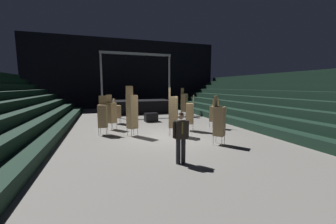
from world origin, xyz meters
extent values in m
cube|color=slate|center=(0.00, 0.00, -0.05)|extent=(22.00, 30.00, 0.10)
cube|color=black|center=(0.00, 15.00, 4.00)|extent=(22.00, 0.30, 8.00)
cube|color=black|center=(-5.38, 1.00, 0.23)|extent=(0.75, 24.00, 0.45)
cube|color=black|center=(-6.12, 1.00, 0.68)|extent=(0.75, 24.00, 0.45)
cube|color=black|center=(-6.88, 1.00, 1.12)|extent=(0.75, 24.00, 0.45)
cube|color=black|center=(5.38, 1.00, 0.23)|extent=(0.75, 24.00, 0.45)
cube|color=black|center=(6.12, 1.00, 0.68)|extent=(0.75, 24.00, 0.45)
cube|color=black|center=(6.88, 1.00, 1.12)|extent=(0.75, 24.00, 0.45)
cube|color=black|center=(7.62, 1.00, 1.57)|extent=(0.75, 24.00, 0.45)
cube|color=black|center=(8.38, 1.00, 2.02)|extent=(0.75, 24.00, 0.45)
cube|color=black|center=(9.12, 1.00, 2.48)|extent=(0.75, 24.00, 0.45)
cube|color=black|center=(9.88, 1.00, 2.93)|extent=(0.75, 24.00, 0.45)
cube|color=black|center=(10.62, 1.00, 3.38)|extent=(0.75, 24.00, 0.45)
cube|color=black|center=(0.00, 10.02, 0.60)|extent=(6.55, 3.32, 1.20)
cylinder|color=#9EA0A8|center=(-3.03, 8.61, 3.28)|extent=(0.16, 0.16, 4.17)
cylinder|color=#9EA0A8|center=(3.03, 8.61, 3.28)|extent=(0.16, 0.16, 4.17)
cube|color=#9EA0A8|center=(0.00, 8.61, 5.37)|extent=(6.25, 0.20, 0.20)
cylinder|color=black|center=(-2.78, 8.61, 5.15)|extent=(0.18, 0.18, 0.22)
cylinder|color=black|center=(-0.93, 8.61, 5.15)|extent=(0.18, 0.18, 0.22)
cylinder|color=black|center=(0.93, 8.61, 5.15)|extent=(0.18, 0.18, 0.22)
cylinder|color=black|center=(2.78, 8.61, 5.15)|extent=(0.18, 0.18, 0.22)
cylinder|color=black|center=(-0.54, -3.49, 0.42)|extent=(0.15, 0.15, 0.84)
cylinder|color=black|center=(-0.72, -3.49, 0.42)|extent=(0.15, 0.15, 0.84)
cube|color=silver|center=(-0.63, -3.55, 1.14)|extent=(0.18, 0.10, 0.60)
cube|color=black|center=(-0.63, -3.49, 1.14)|extent=(0.41, 0.24, 0.60)
cube|color=brown|center=(-0.63, -3.61, 1.22)|extent=(0.06, 0.01, 0.38)
cylinder|color=black|center=(-0.39, -3.48, 1.16)|extent=(0.10, 0.10, 0.55)
cylinder|color=black|center=(-0.86, -3.50, 1.16)|extent=(0.10, 0.10, 0.55)
sphere|color=tan|center=(-0.63, -3.49, 1.58)|extent=(0.20, 0.20, 0.20)
sphere|color=black|center=(-0.63, -3.49, 1.64)|extent=(0.16, 0.16, 0.16)
cylinder|color=#B2B5BA|center=(-1.35, 0.65, 0.20)|extent=(0.02, 0.02, 0.40)
cylinder|color=#B2B5BA|center=(-1.69, 0.48, 0.20)|extent=(0.02, 0.02, 0.40)
cylinder|color=#B2B5BA|center=(-1.52, 0.99, 0.20)|extent=(0.02, 0.02, 0.40)
cylinder|color=#B2B5BA|center=(-1.86, 0.82, 0.20)|extent=(0.02, 0.02, 0.40)
cube|color=#A38456|center=(-1.61, 0.74, 0.44)|extent=(0.59, 0.59, 0.08)
cube|color=#A38456|center=(-1.61, 0.74, 0.53)|extent=(0.59, 0.59, 0.08)
cube|color=#A38456|center=(-1.61, 0.74, 0.61)|extent=(0.59, 0.59, 0.08)
cube|color=#A38456|center=(-1.61, 0.74, 0.70)|extent=(0.59, 0.59, 0.08)
cube|color=#A38456|center=(-1.61, 0.74, 0.78)|extent=(0.59, 0.59, 0.08)
cube|color=#A38456|center=(-1.61, 0.74, 0.87)|extent=(0.59, 0.59, 0.08)
cube|color=#A38456|center=(-1.61, 0.74, 0.95)|extent=(0.59, 0.59, 0.08)
cube|color=#A38456|center=(-1.61, 0.74, 1.04)|extent=(0.59, 0.59, 0.08)
cube|color=#A38456|center=(-1.61, 0.74, 1.12)|extent=(0.59, 0.59, 0.08)
cube|color=#A38456|center=(-1.61, 0.74, 1.21)|extent=(0.59, 0.59, 0.08)
cube|color=#A38456|center=(-1.61, 0.74, 1.29)|extent=(0.59, 0.59, 0.08)
cube|color=#A38456|center=(-1.61, 0.74, 1.38)|extent=(0.59, 0.59, 0.08)
cube|color=#A38456|center=(-1.61, 0.74, 1.46)|extent=(0.59, 0.59, 0.08)
cube|color=#A38456|center=(-1.61, 0.74, 1.55)|extent=(0.59, 0.59, 0.08)
cube|color=#A38456|center=(-1.61, 0.74, 1.63)|extent=(0.59, 0.59, 0.08)
cube|color=#A38456|center=(-1.61, 0.74, 1.72)|extent=(0.59, 0.59, 0.08)
cube|color=#A38456|center=(-1.61, 0.74, 1.80)|extent=(0.59, 0.59, 0.08)
cube|color=#A38456|center=(-1.61, 0.74, 1.89)|extent=(0.59, 0.59, 0.08)
cube|color=#A38456|center=(-1.61, 0.74, 1.97)|extent=(0.59, 0.59, 0.08)
cube|color=#A38456|center=(-1.61, 0.74, 2.06)|extent=(0.59, 0.59, 0.08)
cube|color=#A38456|center=(-1.70, 0.91, 2.33)|extent=(0.38, 0.23, 0.46)
cylinder|color=#B2B5BA|center=(-2.88, 1.25, 0.20)|extent=(0.02, 0.02, 0.40)
cylinder|color=#B2B5BA|center=(-3.26, 1.32, 0.20)|extent=(0.02, 0.02, 0.40)
cylinder|color=#B2B5BA|center=(-2.81, 1.62, 0.20)|extent=(0.02, 0.02, 0.40)
cylinder|color=#B2B5BA|center=(-3.18, 1.70, 0.20)|extent=(0.02, 0.02, 0.40)
cube|color=#A38456|center=(-3.03, 1.47, 0.44)|extent=(0.52, 0.52, 0.08)
cube|color=#A38456|center=(-3.03, 1.47, 0.53)|extent=(0.52, 0.52, 0.08)
cube|color=#A38456|center=(-3.03, 1.47, 0.61)|extent=(0.52, 0.52, 0.08)
cube|color=#A38456|center=(-3.03, 1.47, 0.70)|extent=(0.52, 0.52, 0.08)
cube|color=#A38456|center=(-3.03, 1.47, 0.78)|extent=(0.52, 0.52, 0.08)
cube|color=#A38456|center=(-3.03, 1.47, 0.87)|extent=(0.52, 0.52, 0.08)
cube|color=#A38456|center=(-3.03, 1.47, 0.95)|extent=(0.52, 0.52, 0.08)
cube|color=#A38456|center=(-3.03, 1.47, 1.04)|extent=(0.52, 0.52, 0.08)
cube|color=#A38456|center=(-3.03, 1.47, 1.12)|extent=(0.52, 0.52, 0.08)
cube|color=#A38456|center=(-3.03, 1.47, 1.21)|extent=(0.52, 0.52, 0.08)
cube|color=#A38456|center=(-3.03, 1.47, 1.29)|extent=(0.52, 0.52, 0.08)
cube|color=#A38456|center=(-3.03, 1.47, 1.38)|extent=(0.52, 0.52, 0.08)
cube|color=#A38456|center=(-3.03, 1.47, 1.46)|extent=(0.52, 0.52, 0.08)
cube|color=#A38456|center=(-3.03, 1.47, 1.55)|extent=(0.52, 0.52, 0.08)
cube|color=#A38456|center=(-3.00, 1.66, 1.82)|extent=(0.41, 0.13, 0.46)
cylinder|color=#B2B5BA|center=(1.45, 0.88, 0.20)|extent=(0.02, 0.02, 0.40)
cylinder|color=#B2B5BA|center=(1.61, 1.22, 0.20)|extent=(0.02, 0.02, 0.40)
cylinder|color=#B2B5BA|center=(1.79, 0.71, 0.20)|extent=(0.02, 0.02, 0.40)
cylinder|color=#B2B5BA|center=(1.95, 1.05, 0.20)|extent=(0.02, 0.02, 0.40)
cube|color=#A38456|center=(1.70, 0.96, 0.44)|extent=(0.59, 0.59, 0.08)
cube|color=#A38456|center=(1.70, 0.96, 0.53)|extent=(0.59, 0.59, 0.08)
cube|color=#A38456|center=(1.70, 0.96, 0.61)|extent=(0.59, 0.59, 0.08)
cube|color=#A38456|center=(1.70, 0.96, 0.70)|extent=(0.59, 0.59, 0.08)
cube|color=#A38456|center=(1.70, 0.96, 0.78)|extent=(0.59, 0.59, 0.08)
cube|color=#A38456|center=(1.70, 0.96, 0.87)|extent=(0.59, 0.59, 0.08)
cube|color=#A38456|center=(1.70, 0.96, 0.95)|extent=(0.59, 0.59, 0.08)
cube|color=#A38456|center=(1.70, 0.96, 1.04)|extent=(0.59, 0.59, 0.08)
cube|color=#A38456|center=(1.70, 0.96, 1.12)|extent=(0.59, 0.59, 0.08)
cube|color=#A38456|center=(1.70, 0.96, 1.21)|extent=(0.59, 0.59, 0.08)
cube|color=#A38456|center=(1.70, 0.96, 1.29)|extent=(0.59, 0.59, 0.08)
cube|color=#A38456|center=(1.70, 0.96, 1.38)|extent=(0.59, 0.59, 0.08)
cube|color=#A38456|center=(1.70, 0.96, 1.46)|extent=(0.59, 0.59, 0.08)
cube|color=#A38456|center=(1.70, 0.96, 1.55)|extent=(0.59, 0.59, 0.08)
cube|color=#A38456|center=(1.87, 0.88, 1.82)|extent=(0.22, 0.39, 0.46)
cylinder|color=#B2B5BA|center=(0.70, 0.33, 0.20)|extent=(0.02, 0.02, 0.40)
cylinder|color=#B2B5BA|center=(0.53, -0.01, 0.20)|extent=(0.02, 0.02, 0.40)
cylinder|color=#B2B5BA|center=(0.35, 0.50, 0.20)|extent=(0.02, 0.02, 0.40)
cylinder|color=#B2B5BA|center=(0.19, 0.15, 0.20)|extent=(0.02, 0.02, 0.40)
cube|color=#A38456|center=(0.44, 0.24, 0.44)|extent=(0.59, 0.59, 0.08)
cube|color=#A38456|center=(0.44, 0.24, 0.53)|extent=(0.59, 0.59, 0.08)
cube|color=#A38456|center=(0.44, 0.24, 0.61)|extent=(0.59, 0.59, 0.08)
cube|color=#A38456|center=(0.44, 0.24, 0.70)|extent=(0.59, 0.59, 0.08)
cube|color=#A38456|center=(0.44, 0.24, 0.78)|extent=(0.59, 0.59, 0.08)
cube|color=#A38456|center=(0.44, 0.24, 0.87)|extent=(0.59, 0.59, 0.08)
cube|color=#A38456|center=(0.44, 0.24, 0.95)|extent=(0.59, 0.59, 0.08)
cube|color=#A38456|center=(0.44, 0.24, 1.04)|extent=(0.59, 0.59, 0.08)
cube|color=#A38456|center=(0.44, 0.24, 1.12)|extent=(0.59, 0.59, 0.08)
cube|color=#A38456|center=(0.44, 0.24, 1.21)|extent=(0.59, 0.59, 0.08)
cube|color=#A38456|center=(0.44, 0.24, 1.29)|extent=(0.59, 0.59, 0.08)
cube|color=#A38456|center=(0.44, 0.24, 1.38)|extent=(0.59, 0.59, 0.08)
cube|color=#A38456|center=(0.44, 0.24, 1.46)|extent=(0.59, 0.59, 0.08)
cube|color=#A38456|center=(0.44, 0.24, 1.55)|extent=(0.59, 0.59, 0.08)
cube|color=#A38456|center=(0.44, 0.24, 1.63)|extent=(0.59, 0.59, 0.08)
cube|color=#A38456|center=(0.44, 0.24, 1.72)|extent=(0.59, 0.59, 0.08)
cube|color=#A38456|center=(0.44, 0.24, 1.80)|extent=(0.59, 0.59, 0.08)
cube|color=#A38456|center=(0.44, 0.24, 1.89)|extent=(0.59, 0.59, 0.08)
cube|color=#A38456|center=(0.44, 0.24, 1.97)|extent=(0.59, 0.59, 0.08)
cube|color=#A38456|center=(0.27, 0.33, 2.25)|extent=(0.22, 0.39, 0.46)
cylinder|color=#B2B5BA|center=(3.80, 6.12, 0.20)|extent=(0.02, 0.02, 0.40)
cylinder|color=#B2B5BA|center=(3.50, 5.89, 0.20)|extent=(0.02, 0.02, 0.40)
cylinder|color=#B2B5BA|center=(3.57, 6.42, 0.20)|extent=(0.02, 0.02, 0.40)
cylinder|color=#B2B5BA|center=(3.27, 6.19, 0.20)|extent=(0.02, 0.02, 0.40)
cube|color=#A38456|center=(3.53, 6.16, 0.44)|extent=(0.62, 0.62, 0.08)
cube|color=#A38456|center=(3.53, 6.16, 0.53)|extent=(0.62, 0.62, 0.08)
cube|color=#A38456|center=(3.53, 6.16, 0.61)|extent=(0.62, 0.62, 0.08)
cube|color=#A38456|center=(3.53, 6.16, 0.70)|extent=(0.62, 0.62, 0.08)
cube|color=#A38456|center=(3.53, 6.16, 0.78)|extent=(0.62, 0.62, 0.08)
cube|color=#A38456|center=(3.53, 6.16, 0.87)|extent=(0.62, 0.62, 0.08)
cube|color=#A38456|center=(3.53, 6.16, 0.95)|extent=(0.62, 0.62, 0.08)
cube|color=#A38456|center=(3.53, 6.16, 1.04)|extent=(0.62, 0.62, 0.08)
cube|color=#A38456|center=(3.53, 6.16, 1.12)|extent=(0.62, 0.62, 0.08)
cube|color=#A38456|center=(3.53, 6.16, 1.21)|extent=(0.62, 0.62, 0.08)
cube|color=#A38456|center=(3.53, 6.16, 1.29)|extent=(0.62, 0.62, 0.08)
cube|color=#A38456|center=(3.53, 6.16, 1.38)|extent=(0.62, 0.62, 0.08)
cube|color=#A38456|center=(3.53, 6.16, 1.46)|extent=(0.62, 0.62, 0.08)
cube|color=#A38456|center=(3.53, 6.16, 1.55)|extent=(0.62, 0.62, 0.08)
cube|color=#A38456|center=(3.53, 6.16, 1.63)|extent=(0.62, 0.62, 0.08)
cube|color=#A38456|center=(3.53, 6.16, 1.72)|extent=(0.62, 0.62, 0.08)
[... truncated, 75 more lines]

